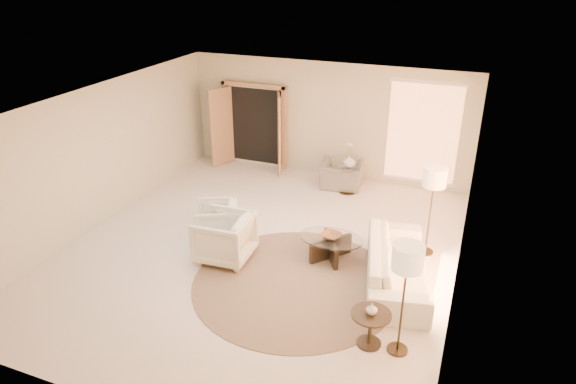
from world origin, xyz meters
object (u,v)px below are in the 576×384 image
(sofa, at_px, (397,264))
(accent_chair, at_px, (342,171))
(side_table, at_px, (348,177))
(coffee_table, at_px, (331,245))
(end_table, at_px, (371,323))
(armchair_left, at_px, (217,219))
(armchair_right, at_px, (224,235))
(side_vase, at_px, (349,161))
(bowl, at_px, (331,236))
(floor_lamp_far, at_px, (407,263))
(floor_lamp_near, at_px, (434,181))
(end_vase, at_px, (372,309))

(sofa, height_order, accent_chair, accent_chair)
(sofa, distance_m, side_table, 3.67)
(coffee_table, distance_m, end_table, 2.32)
(armchair_left, xyz_separation_m, side_table, (1.80, 3.00, -0.02))
(armchair_right, height_order, end_table, armchair_right)
(sofa, distance_m, side_vase, 3.69)
(bowl, bearing_deg, side_table, 99.30)
(accent_chair, bearing_deg, bowl, 96.19)
(coffee_table, bearing_deg, floor_lamp_far, -51.03)
(armchair_left, height_order, side_table, armchair_left)
(sofa, relative_size, armchair_right, 2.58)
(side_table, xyz_separation_m, bowl, (0.48, -2.91, 0.09))
(sofa, height_order, side_vase, side_vase)
(floor_lamp_near, distance_m, end_vase, 2.98)
(floor_lamp_near, distance_m, bowl, 2.05)
(end_table, height_order, floor_lamp_near, floor_lamp_near)
(armchair_right, relative_size, bowl, 2.72)
(end_table, bearing_deg, armchair_right, 156.68)
(floor_lamp_far, bearing_deg, accent_chair, 114.30)
(armchair_right, height_order, accent_chair, armchair_right)
(end_table, xyz_separation_m, bowl, (-1.19, 1.99, 0.10))
(sofa, distance_m, end_table, 1.66)
(floor_lamp_far, height_order, end_vase, floor_lamp_far)
(sofa, distance_m, bowl, 1.30)
(sofa, bearing_deg, floor_lamp_far, 178.89)
(sofa, height_order, bowl, sofa)
(end_table, relative_size, side_table, 0.89)
(side_table, bearing_deg, end_table, -71.22)
(end_table, bearing_deg, side_vase, 108.78)
(coffee_table, distance_m, side_table, 2.95)
(coffee_table, bearing_deg, sofa, -14.71)
(armchair_left, height_order, side_vase, side_vase)
(floor_lamp_near, xyz_separation_m, floor_lamp_far, (0.00, -2.81, -0.00))
(armchair_right, height_order, side_table, armchair_right)
(armchair_right, bearing_deg, bowl, 108.21)
(armchair_right, relative_size, end_table, 1.68)
(side_table, height_order, side_vase, side_vase)
(accent_chair, relative_size, end_table, 1.71)
(armchair_left, xyz_separation_m, accent_chair, (1.58, 3.19, 0.02))
(armchair_left, height_order, end_table, armchair_left)
(sofa, height_order, armchair_left, armchair_left)
(coffee_table, bearing_deg, side_vase, 99.30)
(floor_lamp_far, bearing_deg, end_table, -177.51)
(armchair_right, height_order, bowl, armchair_right)
(accent_chair, distance_m, end_vase, 5.43)
(armchair_right, bearing_deg, floor_lamp_near, 111.32)
(accent_chair, relative_size, side_table, 1.53)
(end_table, bearing_deg, end_vase, 0.00)
(side_table, distance_m, side_vase, 0.38)
(end_table, distance_m, side_vase, 5.19)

